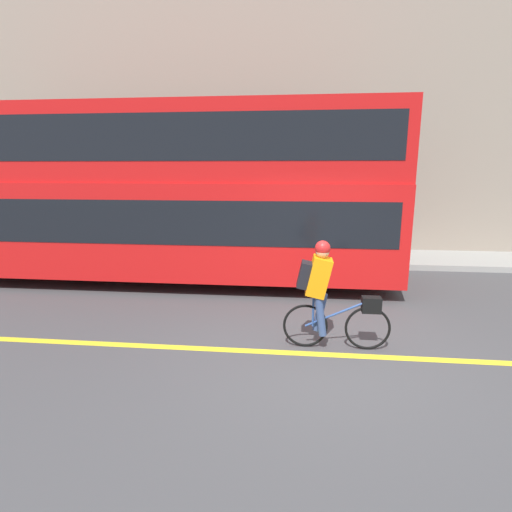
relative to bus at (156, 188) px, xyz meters
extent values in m
plane|color=#424244|center=(3.53, -3.45, -2.09)|extent=(80.00, 80.00, 0.00)
cube|color=yellow|center=(3.53, -3.47, -2.09)|extent=(50.00, 0.14, 0.01)
cube|color=gray|center=(3.53, 2.45, -2.02)|extent=(60.00, 1.98, 0.15)
cube|color=gray|center=(3.53, 3.59, 2.09)|extent=(60.00, 0.30, 8.37)
cylinder|color=black|center=(3.23, 0.00, -1.63)|extent=(0.92, 0.30, 0.92)
cylinder|color=black|center=(-3.23, 0.00, -1.63)|extent=(0.92, 0.30, 0.92)
cube|color=red|center=(0.00, 0.00, -0.83)|extent=(10.41, 2.44, 1.96)
cube|color=black|center=(0.00, 0.00, -0.60)|extent=(9.99, 2.46, 0.86)
cube|color=red|center=(0.00, 0.00, 0.92)|extent=(10.41, 2.34, 1.54)
cube|color=black|center=(0.00, 0.00, 1.00)|extent=(9.99, 2.36, 0.86)
torus|color=black|center=(4.15, -3.24, -1.77)|extent=(0.64, 0.04, 0.64)
torus|color=black|center=(3.28, -3.24, -1.77)|extent=(0.64, 0.04, 0.64)
cylinder|color=#2D4C8C|center=(3.71, -3.24, -1.57)|extent=(0.88, 0.03, 0.43)
cylinder|color=#2D4C8C|center=(3.38, -3.24, -1.54)|extent=(0.03, 0.03, 0.47)
cube|color=black|center=(4.18, -3.24, -1.42)|extent=(0.26, 0.16, 0.22)
cube|color=orange|center=(3.44, -3.24, -1.04)|extent=(0.37, 0.32, 0.58)
cube|color=black|center=(3.24, -3.24, -1.02)|extent=(0.21, 0.26, 0.38)
cylinder|color=#384C7A|center=(3.48, -3.15, -1.59)|extent=(0.21, 0.11, 0.57)
cylinder|color=#384C7A|center=(3.48, -3.33, -1.59)|extent=(0.19, 0.11, 0.57)
sphere|color=tan|center=(3.48, -3.24, -0.68)|extent=(0.19, 0.19, 0.19)
sphere|color=red|center=(3.48, -3.24, -0.64)|extent=(0.21, 0.21, 0.21)
cylinder|color=#59595B|center=(-2.12, 2.35, -0.81)|extent=(0.07, 0.07, 2.27)
cube|color=red|center=(-2.12, 2.31, 0.09)|extent=(0.36, 0.02, 0.36)
camera|label=1|loc=(3.15, -8.63, 0.43)|focal=28.00mm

